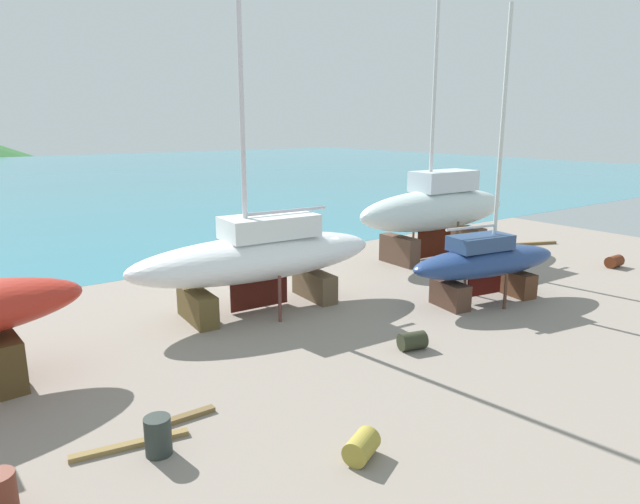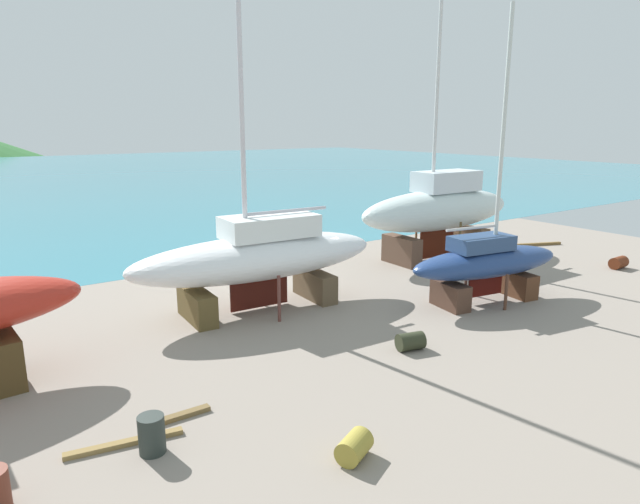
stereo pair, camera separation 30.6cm
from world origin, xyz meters
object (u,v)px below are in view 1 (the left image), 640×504
at_px(sailboat_far_slipway, 436,209).
at_px(barrel_blue_faded, 158,436).
at_px(sailboat_large_starboard, 259,256).
at_px(sailboat_mid_port, 485,262).
at_px(barrel_tipped_center, 362,447).
at_px(barrel_rust_mid, 412,341).
at_px(barrel_rust_far, 614,261).

xyz_separation_m(sailboat_far_slipway, barrel_blue_faded, (-17.68, -8.64, -2.12)).
relative_size(sailboat_large_starboard, sailboat_mid_port, 1.34).
xyz_separation_m(barrel_tipped_center, barrel_rust_mid, (4.88, 3.40, 0.00)).
bearing_deg(barrel_rust_mid, barrel_tipped_center, -145.17).
height_order(sailboat_large_starboard, barrel_rust_mid, sailboat_large_starboard).
relative_size(barrel_rust_mid, barrel_blue_faded, 0.98).
relative_size(barrel_tipped_center, barrel_blue_faded, 0.94).
height_order(barrel_tipped_center, barrel_rust_mid, barrel_rust_mid).
bearing_deg(barrel_rust_far, barrel_rust_mid, -174.87).
xyz_separation_m(sailboat_mid_port, barrel_rust_far, (9.33, -0.42, -1.28)).
bearing_deg(sailboat_mid_port, sailboat_far_slipway, 66.70).
height_order(sailboat_far_slipway, barrel_rust_far, sailboat_far_slipway).
relative_size(sailboat_large_starboard, barrel_tipped_center, 18.68).
height_order(sailboat_far_slipway, sailboat_mid_port, sailboat_far_slipway).
relative_size(sailboat_mid_port, barrel_tipped_center, 13.89).
distance_m(sailboat_far_slipway, barrel_rust_far, 8.79).
relative_size(sailboat_large_starboard, barrel_blue_faded, 17.60).
xyz_separation_m(sailboat_mid_port, barrel_blue_faded, (-13.82, -2.55, -1.15)).
bearing_deg(barrel_blue_faded, barrel_rust_far, 5.27).
relative_size(barrel_rust_far, barrel_blue_faded, 1.08).
distance_m(sailboat_large_starboard, barrel_rust_mid, 6.53).
bearing_deg(barrel_tipped_center, barrel_blue_faded, 141.87).
xyz_separation_m(sailboat_mid_port, barrel_rust_mid, (-5.62, -1.76, -1.29)).
height_order(sailboat_mid_port, barrel_blue_faded, sailboat_mid_port).
bearing_deg(barrel_rust_far, sailboat_large_starboard, 164.50).
height_order(sailboat_far_slipway, barrel_tipped_center, sailboat_far_slipway).
bearing_deg(barrel_rust_mid, sailboat_far_slipway, 39.61).
relative_size(barrel_rust_mid, barrel_rust_far, 0.91).
height_order(barrel_rust_mid, barrel_blue_faded, barrel_blue_faded).
bearing_deg(sailboat_far_slipway, barrel_tipped_center, 39.33).
bearing_deg(sailboat_far_slipway, sailboat_mid_port, 58.92).
relative_size(sailboat_far_slipway, sailboat_large_starboard, 1.07).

